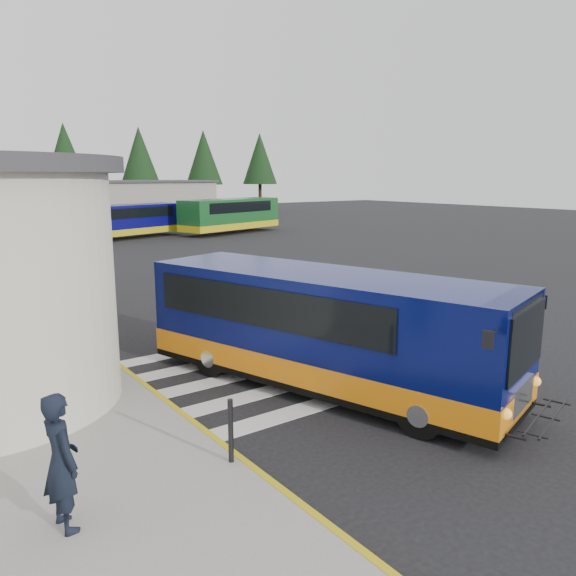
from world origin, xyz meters
TOP-DOWN VIEW (x-y plane):
  - ground at (0.00, 0.00)m, footprint 140.00×140.00m
  - curb_strip at (-4.05, 4.00)m, footprint 0.12×34.00m
  - crosswalk at (-0.50, -0.80)m, footprint 8.00×5.35m
  - depot_building at (6.00, 42.00)m, footprint 26.40×8.40m
  - tree_line at (6.29, 50.00)m, footprint 58.40×4.40m
  - transit_bus at (-0.72, -2.46)m, footprint 5.09×9.30m
  - pedestrian_a at (-6.81, -4.62)m, footprint 0.52×0.72m
  - bollard at (-4.23, -4.40)m, footprint 0.09×0.09m
  - far_bus_a at (7.04, 29.76)m, footprint 8.66×4.75m
  - far_bus_b at (15.02, 28.54)m, footprint 9.64×5.08m

SIDE VIEW (x-z plane):
  - ground at x=0.00m, z-range 0.00..0.00m
  - crosswalk at x=-0.50m, z-range 0.00..0.01m
  - curb_strip at x=-4.05m, z-range 0.00..0.16m
  - bollard at x=-4.23m, z-range 0.15..1.19m
  - pedestrian_a at x=-6.81m, z-range 0.15..1.98m
  - transit_bus at x=-0.72m, z-range -0.06..2.50m
  - far_bus_a at x=7.04m, z-range 0.32..2.48m
  - far_bus_b at x=15.02m, z-range 0.36..2.75m
  - depot_building at x=6.00m, z-range 0.01..4.21m
  - tree_line at x=6.29m, z-range 1.77..11.77m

